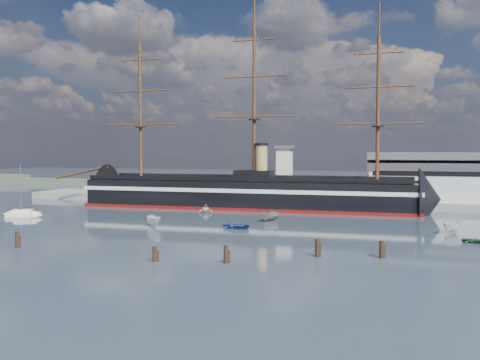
% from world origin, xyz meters
% --- Properties ---
extents(ground, '(600.00, 600.00, 0.00)m').
position_xyz_m(ground, '(0.00, 40.00, 0.00)').
color(ground, '#29343F').
rests_on(ground, ground).
extents(quay, '(180.00, 18.00, 2.00)m').
position_xyz_m(quay, '(10.00, 76.00, 0.00)').
color(quay, slate).
rests_on(quay, ground).
extents(quay_tower, '(5.00, 5.00, 15.00)m').
position_xyz_m(quay_tower, '(3.00, 73.00, 9.75)').
color(quay_tower, silver).
rests_on(quay_tower, ground).
extents(shoreline, '(120.00, 10.00, 4.00)m').
position_xyz_m(shoreline, '(-139.23, 135.00, 1.45)').
color(shoreline, '#3F4C38').
rests_on(shoreline, ground).
extents(warship, '(113.10, 18.70, 53.94)m').
position_xyz_m(warship, '(-5.95, 60.00, 4.04)').
color(warship, black).
rests_on(warship, ground).
extents(sailboat, '(7.88, 5.09, 12.20)m').
position_xyz_m(sailboat, '(-48.73, 25.83, 0.78)').
color(sailboat, silver).
rests_on(sailboat, ground).
extents(motorboat_a, '(7.57, 6.80, 3.00)m').
position_xyz_m(motorboat_a, '(-11.17, 19.28, 0.00)').
color(motorboat_a, white).
rests_on(motorboat_a, ground).
extents(motorboat_b, '(2.13, 3.83, 1.69)m').
position_xyz_m(motorboat_b, '(5.25, 23.03, 0.00)').
color(motorboat_b, '#304485').
rests_on(motorboat_b, ground).
extents(motorboat_c, '(6.91, 4.54, 2.59)m').
position_xyz_m(motorboat_c, '(8.58, 36.26, 0.00)').
color(motorboat_c, gray).
rests_on(motorboat_c, ground).
extents(motorboat_d, '(7.15, 4.89, 2.41)m').
position_xyz_m(motorboat_d, '(-10.87, 46.64, 0.00)').
color(motorboat_d, beige).
rests_on(motorboat_d, ground).
extents(motorboat_e, '(1.51, 2.78, 1.23)m').
position_xyz_m(motorboat_e, '(48.44, 19.55, 0.00)').
color(motorboat_e, '#214B30').
rests_on(motorboat_e, ground).
extents(motorboat_g, '(7.03, 5.09, 2.66)m').
position_xyz_m(motorboat_g, '(45.39, 29.71, 0.00)').
color(motorboat_g, silver).
rests_on(motorboat_g, ground).
extents(piling_near_left, '(0.64, 0.64, 3.23)m').
position_xyz_m(piling_near_left, '(-21.55, -7.71, 0.00)').
color(piling_near_left, black).
rests_on(piling_near_left, ground).
extents(piling_near_mid, '(0.64, 0.64, 2.80)m').
position_xyz_m(piling_near_mid, '(4.32, -10.61, 0.00)').
color(piling_near_mid, black).
rests_on(piling_near_mid, ground).
extents(piling_near_right, '(0.64, 0.64, 3.37)m').
position_xyz_m(piling_near_right, '(25.32, -0.31, 0.00)').
color(piling_near_right, black).
rests_on(piling_near_right, ground).
extents(piling_far_right, '(0.64, 0.64, 3.20)m').
position_xyz_m(piling_far_right, '(34.26, 1.59, 0.00)').
color(piling_far_right, black).
rests_on(piling_far_right, ground).
extents(piling_extra, '(0.64, 0.64, 3.19)m').
position_xyz_m(piling_extra, '(14.19, -8.69, 0.00)').
color(piling_extra, black).
rests_on(piling_extra, ground).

